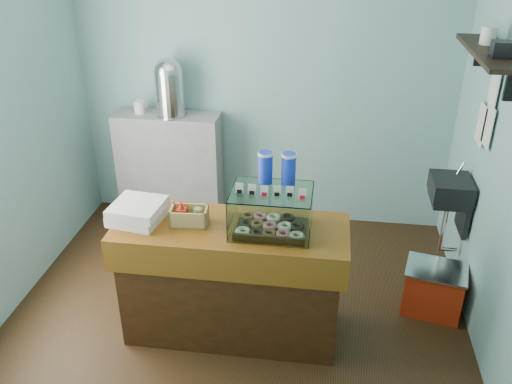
# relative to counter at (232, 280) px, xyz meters

# --- Properties ---
(ground) EXTENTS (3.50, 3.50, 0.00)m
(ground) POSITION_rel_counter_xyz_m (0.00, 0.25, -0.46)
(ground) COLOR black
(ground) RESTS_ON ground
(room_shell) EXTENTS (3.54, 3.04, 2.82)m
(room_shell) POSITION_rel_counter_xyz_m (0.03, 0.26, 1.25)
(room_shell) COLOR #78AEAF
(room_shell) RESTS_ON ground
(counter) EXTENTS (1.60, 0.60, 0.90)m
(counter) POSITION_rel_counter_xyz_m (0.00, 0.00, 0.00)
(counter) COLOR #431F0C
(counter) RESTS_ON ground
(back_shelf) EXTENTS (1.00, 0.32, 1.10)m
(back_shelf) POSITION_rel_counter_xyz_m (-0.90, 1.57, 0.09)
(back_shelf) COLOR gray
(back_shelf) RESTS_ON ground
(display_case) EXTENTS (0.54, 0.40, 0.51)m
(display_case) POSITION_rel_counter_xyz_m (0.28, 0.02, 0.61)
(display_case) COLOR #362010
(display_case) RESTS_ON counter
(condiment_crate) EXTENTS (0.26, 0.17, 0.17)m
(condiment_crate) POSITION_rel_counter_xyz_m (-0.29, -0.00, 0.50)
(condiment_crate) COLOR tan
(condiment_crate) RESTS_ON counter
(pastry_boxes) EXTENTS (0.38, 0.38, 0.13)m
(pastry_boxes) POSITION_rel_counter_xyz_m (-0.65, 0.00, 0.51)
(pastry_boxes) COLOR silver
(pastry_boxes) RESTS_ON counter
(coffee_urn) EXTENTS (0.29, 0.29, 0.54)m
(coffee_urn) POSITION_rel_counter_xyz_m (-0.84, 1.56, 0.92)
(coffee_urn) COLOR silver
(coffee_urn) RESTS_ON back_shelf
(red_cooler) EXTENTS (0.51, 0.43, 0.39)m
(red_cooler) POSITION_rel_counter_xyz_m (1.50, 0.44, -0.26)
(red_cooler) COLOR red
(red_cooler) RESTS_ON ground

